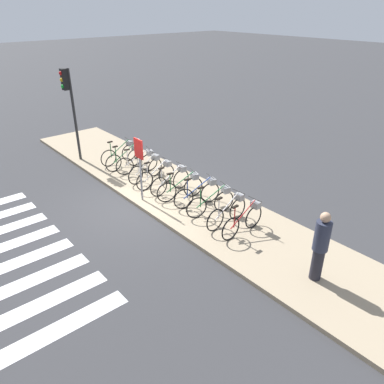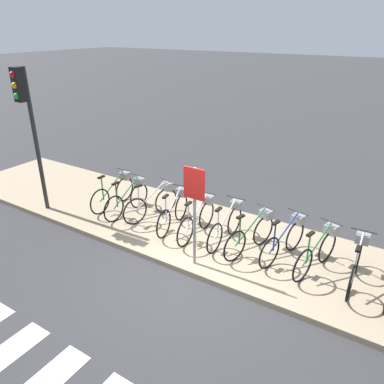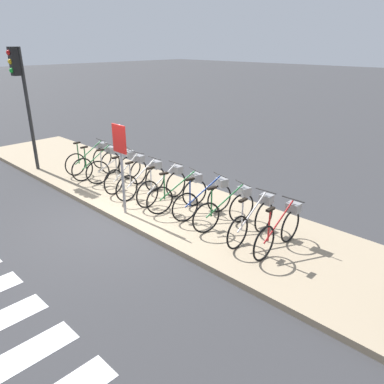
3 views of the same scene
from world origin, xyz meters
TOP-DOWN VIEW (x-y plane):
  - ground_plane at (0.00, 0.00)m, footprint 120.00×120.00m
  - sidewalk at (0.00, 1.43)m, footprint 16.28×2.86m
  - parked_bicycle_0 at (-3.23, 1.40)m, footprint 0.46×1.57m
  - parked_bicycle_1 at (-2.66, 1.29)m, footprint 0.46×1.57m
  - parked_bicycle_2 at (-1.99, 1.43)m, footprint 0.60×1.51m
  - parked_bicycle_3 at (-1.31, 1.32)m, footprint 0.46×1.56m
  - parked_bicycle_4 at (-0.64, 1.29)m, footprint 0.46×1.57m
  - parked_bicycle_5 at (0.02, 1.39)m, footprint 0.46×1.57m
  - parked_bicycle_6 at (0.64, 1.33)m, footprint 0.56×1.53m
  - parked_bicycle_7 at (1.29, 1.47)m, footprint 0.53×1.54m
  - parked_bicycle_8 at (1.96, 1.40)m, footprint 0.54×1.53m
  - parked_bicycle_9 at (2.65, 1.36)m, footprint 0.46×1.57m
  - parked_bicycle_10 at (3.24, 1.36)m, footprint 0.46×1.57m
  - pedestrian at (5.57, 1.17)m, footprint 0.34×0.34m
  - traffic_light at (-4.65, 0.24)m, footprint 0.24×0.40m
  - sign_post at (-0.13, 0.29)m, footprint 0.44×0.07m

SIDE VIEW (x-z plane):
  - ground_plane at x=0.00m, z-range 0.00..0.00m
  - sidewalk at x=0.00m, z-range 0.00..0.12m
  - parked_bicycle_0 at x=-3.23m, z-range 0.07..1.03m
  - parked_bicycle_1 at x=-2.66m, z-range 0.07..1.03m
  - parked_bicycle_2 at x=-1.99m, z-range 0.07..1.03m
  - parked_bicycle_3 at x=-1.31m, z-range 0.07..1.03m
  - parked_bicycle_4 at x=-0.64m, z-range 0.07..1.03m
  - parked_bicycle_5 at x=0.02m, z-range 0.07..1.03m
  - parked_bicycle_6 at x=0.64m, z-range 0.07..1.03m
  - parked_bicycle_7 at x=1.29m, z-range 0.07..1.03m
  - parked_bicycle_8 at x=1.96m, z-range 0.07..1.03m
  - parked_bicycle_9 at x=2.65m, z-range 0.07..1.03m
  - parked_bicycle_10 at x=3.24m, z-range 0.07..1.03m
  - pedestrian at x=5.57m, z-range 0.16..1.87m
  - sign_post at x=-0.13m, z-range 0.49..2.51m
  - traffic_light at x=-4.65m, z-range 0.89..4.38m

